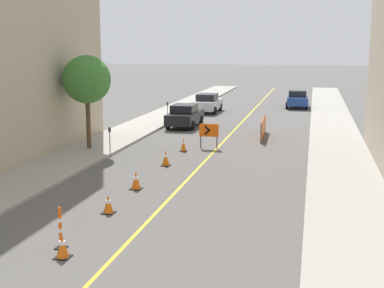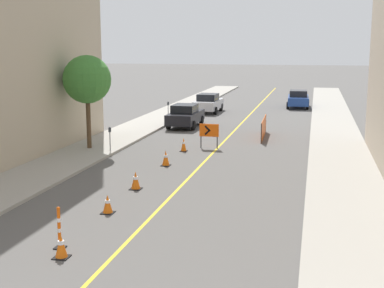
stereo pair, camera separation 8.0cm
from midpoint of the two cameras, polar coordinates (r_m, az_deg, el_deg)
name	(u,v)px [view 1 (the left image)]	position (r m, az deg, el deg)	size (l,w,h in m)	color
lane_stripe	(240,124)	(38.67, 5.09, 2.13)	(0.12, 67.26, 0.01)	gold
sidewalk_left	(154,120)	(40.04, -4.17, 2.53)	(3.11, 67.26, 0.14)	#9E998E
sidewalk_right	(333,126)	(38.35, 14.77, 1.85)	(3.11, 67.26, 0.14)	#9E998E
traffic_cone_second	(62,246)	(14.96, -13.82, -10.53)	(0.41, 0.41, 0.68)	black
traffic_cone_third	(108,204)	(18.42, -9.04, -6.36)	(0.42, 0.42, 0.65)	black
traffic_cone_fourth	(136,180)	(21.26, -6.11, -3.89)	(0.45, 0.45, 0.72)	black
traffic_cone_fifth	(166,158)	(25.25, -2.91, -1.52)	(0.44, 0.44, 0.73)	black
traffic_cone_farthest	(183,145)	(28.60, -1.00, -0.07)	(0.37, 0.37, 0.74)	black
delineator_post_front	(60,231)	(15.56, -14.01, -8.94)	(0.30, 0.30, 1.22)	black
arrow_barricade_primary	(209,131)	(29.38, 1.73, 1.37)	(1.07, 0.09, 1.36)	#EF560C
safety_mesh_fence	(263,128)	(33.19, 7.53, 1.72)	(0.19, 4.39, 1.18)	#EF560C
parked_car_curb_near	(185,116)	(37.06, -0.84, 3.05)	(1.94, 4.32, 1.59)	black
parked_car_curb_mid	(208,103)	(45.14, 1.62, 4.40)	(1.95, 4.35, 1.59)	#B7B7BC
parked_car_curb_far	(297,99)	(49.52, 11.12, 4.75)	(1.96, 4.36, 1.59)	navy
parking_meter_near_curb	(110,134)	(28.39, -8.86, 1.09)	(0.12, 0.11, 1.26)	#4C4C51
parking_meter_far_curb	(168,107)	(39.15, -2.69, 3.93)	(0.12, 0.11, 1.42)	#4C4C51
street_tree_left_near	(87,80)	(28.98, -11.24, 6.74)	(2.56, 2.56, 4.98)	#4C3823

